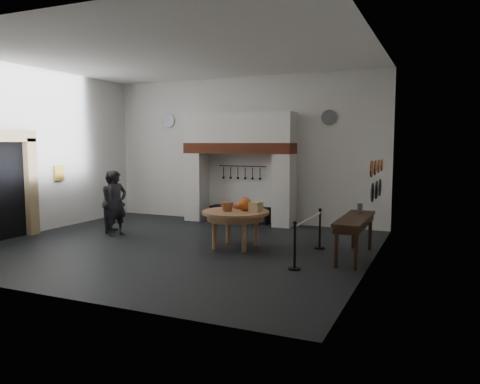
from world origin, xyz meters
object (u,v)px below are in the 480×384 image
at_px(iron_range, 240,214).
at_px(visitor_near, 116,203).
at_px(work_table, 236,212).
at_px(barrier_post_far, 320,230).
at_px(side_table, 355,218).
at_px(barrier_post_near, 295,247).
at_px(visitor_far, 114,201).

xyz_separation_m(iron_range, visitor_near, (-2.16, -3.25, 0.62)).
relative_size(work_table, barrier_post_far, 1.76).
height_order(iron_range, side_table, side_table).
height_order(visitor_near, side_table, visitor_near).
relative_size(barrier_post_near, barrier_post_far, 1.00).
bearing_deg(visitor_far, barrier_post_far, -116.95).
relative_size(side_table, barrier_post_near, 2.44).
height_order(iron_range, work_table, work_table).
distance_m(iron_range, side_table, 5.25).
distance_m(side_table, barrier_post_near, 1.70).
bearing_deg(barrier_post_near, barrier_post_far, 90.00).
bearing_deg(barrier_post_far, barrier_post_near, -90.00).
bearing_deg(visitor_far, side_table, -122.69).
bearing_deg(visitor_near, iron_range, -19.77).
distance_m(work_table, barrier_post_far, 2.02).
height_order(work_table, barrier_post_far, barrier_post_far).
distance_m(work_table, visitor_near, 3.48).
height_order(iron_range, barrier_post_near, barrier_post_near).
bearing_deg(barrier_post_far, visitor_near, -172.97).
bearing_deg(iron_range, barrier_post_near, -55.23).
xyz_separation_m(barrier_post_near, barrier_post_far, (0.00, 2.00, 0.00)).
bearing_deg(barrier_post_far, side_table, -34.54).
xyz_separation_m(work_table, barrier_post_near, (1.86, -1.34, -0.39)).
bearing_deg(barrier_post_far, iron_range, 140.87).
xyz_separation_m(visitor_near, side_table, (6.26, 0.03, -0.00)).
bearing_deg(side_table, work_table, -179.24).
distance_m(visitor_far, barrier_post_far, 5.77).
xyz_separation_m(iron_range, visitor_far, (-2.56, -2.85, 0.61)).
xyz_separation_m(visitor_far, barrier_post_near, (5.75, -1.74, -0.41)).
distance_m(iron_range, barrier_post_near, 5.60).
xyz_separation_m(work_table, barrier_post_far, (1.86, 0.66, -0.39)).
relative_size(iron_range, barrier_post_near, 2.11).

